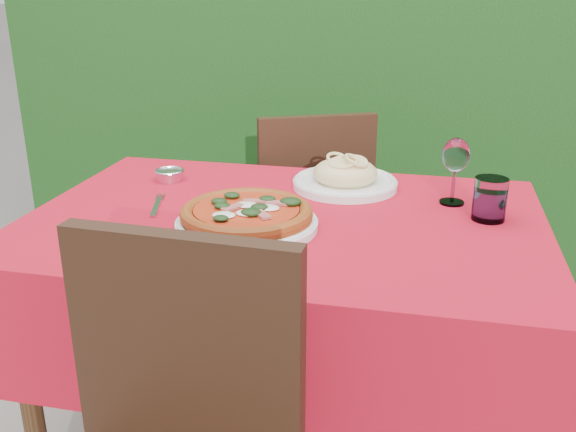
% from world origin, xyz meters
% --- Properties ---
extents(hedge, '(3.20, 0.55, 1.78)m').
position_xyz_m(hedge, '(0.00, 1.55, 0.92)').
color(hedge, black).
rests_on(hedge, ground).
extents(dining_table, '(1.26, 0.86, 0.75)m').
position_xyz_m(dining_table, '(0.00, 0.00, 0.60)').
color(dining_table, '#402B14').
rests_on(dining_table, ground).
extents(chair_far, '(0.53, 0.53, 0.88)m').
position_xyz_m(chair_far, '(-0.06, 0.68, 0.50)').
color(chair_far, black).
rests_on(chair_far, ground).
extents(pizza_plate, '(0.35, 0.35, 0.06)m').
position_xyz_m(pizza_plate, '(-0.07, -0.10, 0.78)').
color(pizza_plate, white).
rests_on(pizza_plate, dining_table).
extents(pasta_plate, '(0.29, 0.29, 0.08)m').
position_xyz_m(pasta_plate, '(0.11, 0.26, 0.78)').
color(pasta_plate, white).
rests_on(pasta_plate, dining_table).
extents(water_glass, '(0.08, 0.08, 0.10)m').
position_xyz_m(water_glass, '(0.49, 0.08, 0.80)').
color(water_glass, silver).
rests_on(water_glass, dining_table).
extents(wine_glass, '(0.07, 0.07, 0.17)m').
position_xyz_m(wine_glass, '(0.40, 0.19, 0.87)').
color(wine_glass, silver).
rests_on(wine_glass, dining_table).
extents(fork, '(0.08, 0.19, 0.00)m').
position_xyz_m(fork, '(-0.33, -0.01, 0.75)').
color(fork, '#B7B7BF').
rests_on(fork, dining_table).
extents(steel_ramekin, '(0.08, 0.08, 0.03)m').
position_xyz_m(steel_ramekin, '(-0.39, 0.22, 0.76)').
color(steel_ramekin, silver).
rests_on(steel_ramekin, dining_table).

